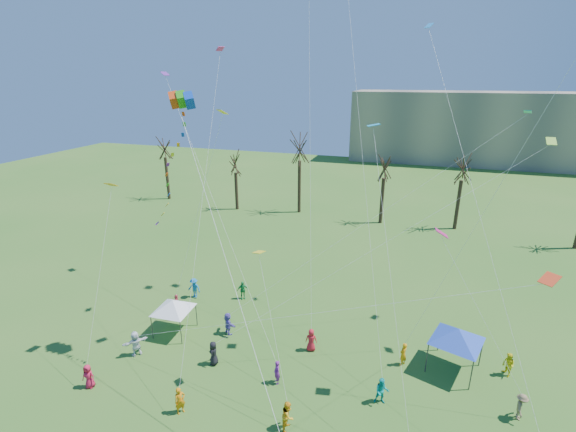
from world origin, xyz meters
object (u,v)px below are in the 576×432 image
(distant_building, at_px, (495,129))
(big_box_kite, at_px, (175,173))
(canopy_tent_blue, at_px, (458,335))
(canopy_tent_white, at_px, (173,305))

(distant_building, distance_m, big_box_kite, 82.12)
(distant_building, bearing_deg, canopy_tent_blue, -99.61)
(big_box_kite, bearing_deg, canopy_tent_blue, 12.93)
(canopy_tent_blue, bearing_deg, canopy_tent_white, -174.25)
(distant_building, height_order, big_box_kite, big_box_kite)
(big_box_kite, bearing_deg, canopy_tent_white, 142.24)
(distant_building, bearing_deg, canopy_tent_white, -113.07)
(big_box_kite, xyz_separation_m, canopy_tent_blue, (16.97, 3.90, -10.15))
(big_box_kite, relative_size, canopy_tent_white, 5.31)
(distant_building, height_order, canopy_tent_blue, distant_building)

